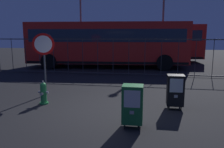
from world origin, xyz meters
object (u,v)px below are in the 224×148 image
newspaper_box_primary (175,90)px  fire_hydrant (43,93)px  street_light_near_left (80,5)px  bus_near (107,42)px  newspaper_box_secondary (133,104)px  bus_far (136,41)px  street_light_near_right (164,9)px  stop_sign (44,51)px

newspaper_box_primary → fire_hydrant: bearing=-177.6°
street_light_near_left → bus_near: bearing=-50.1°
newspaper_box_secondary → bus_far: bearing=93.0°
bus_far → street_light_near_right: (2.06, -1.53, 2.33)m
street_light_near_right → newspaper_box_primary: bearing=-91.1°
street_light_near_left → street_light_near_right: bearing=-10.1°
newspaper_box_primary → street_light_near_right: bearing=88.9°
bus_near → newspaper_box_secondary: bearing=-80.9°
stop_sign → street_light_near_right: 11.12m
newspaper_box_secondary → bus_near: (-2.43, 9.91, 1.14)m
fire_hydrant → bus_far: (2.20, 12.33, 1.36)m
newspaper_box_primary → street_light_near_left: street_light_near_left is taller
bus_near → street_light_near_right: street_light_near_right is taller
street_light_near_right → bus_far: bearing=143.3°
bus_near → street_light_near_left: size_ratio=1.32×
bus_far → street_light_near_right: street_light_near_right is taller
stop_sign → bus_near: bus_near is taller
newspaper_box_secondary → bus_near: size_ratio=0.10×
fire_hydrant → street_light_near_right: bearing=68.5°
fire_hydrant → bus_far: bus_far is taller
stop_sign → street_light_near_right: bearing=64.6°
stop_sign → street_light_near_right: (4.66, 9.80, 2.43)m
newspaper_box_primary → bus_far: size_ratio=0.10×
street_light_near_left → street_light_near_right: 6.79m
newspaper_box_primary → street_light_near_right: 11.18m
newspaper_box_primary → street_light_near_left: bearing=118.7°
fire_hydrant → newspaper_box_secondary: 3.23m
newspaper_box_secondary → bus_near: bearing=103.8°
fire_hydrant → street_light_near_left: size_ratio=0.09×
newspaper_box_secondary → newspaper_box_primary: bearing=53.7°
bus_near → bus_far: (1.71, 3.80, 0.00)m
fire_hydrant → newspaper_box_primary: newspaper_box_primary is taller
bus_near → street_light_near_right: (3.77, 2.27, 2.33)m
fire_hydrant → newspaper_box_secondary: newspaper_box_secondary is taller
newspaper_box_secondary → stop_sign: (-3.32, 2.38, 1.03)m
fire_hydrant → newspaper_box_secondary: size_ratio=0.73×
newspaper_box_primary → stop_sign: 4.65m
fire_hydrant → bus_far: 12.60m
stop_sign → bus_far: 11.63m
bus_near → street_light_near_left: street_light_near_left is taller
fire_hydrant → street_light_near_right: (4.25, 10.80, 3.68)m
stop_sign → bus_far: bearing=77.1°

